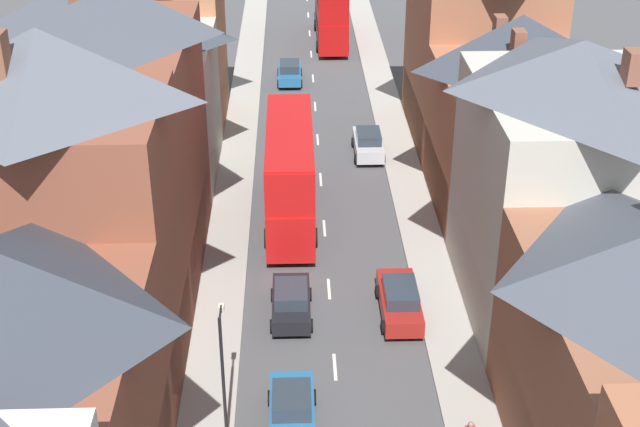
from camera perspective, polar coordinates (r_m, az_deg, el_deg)
pavement_left at (r=55.01m, az=-5.35°, el=3.08°), size 2.20×104.00×0.14m
pavement_right at (r=55.30m, az=5.27°, el=3.22°), size 2.20×104.00×0.14m
centre_line_dashes at (r=53.14m, az=0.04°, el=2.20°), size 0.14×97.80×0.01m
terrace_row_left at (r=36.24m, az=-15.35°, el=-1.05°), size 8.00×62.48×14.89m
terrace_row_right at (r=37.31m, az=16.77°, el=-0.86°), size 8.00×60.23×14.10m
double_decker_bus_lead at (r=47.52m, az=-1.95°, el=2.66°), size 2.74×10.80×5.30m
double_decker_bus_mid_street at (r=78.06m, az=0.71°, el=12.93°), size 2.74×10.80×5.30m
car_near_silver at (r=34.49m, az=-1.81°, el=-12.35°), size 1.90×3.85×1.65m
car_parked_left_a at (r=68.76m, az=-1.96°, el=9.05°), size 1.90×4.36×1.61m
car_mid_black at (r=40.34m, az=-1.86°, el=-5.63°), size 1.90×4.07×1.62m
car_parked_left_b at (r=40.52m, az=5.12°, el=-5.53°), size 1.90×4.59×1.68m
car_mid_white at (r=56.04m, az=3.11°, el=4.53°), size 1.90×4.24×1.69m
street_lamp at (r=32.65m, az=-6.24°, el=-9.78°), size 0.20×1.12×5.50m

